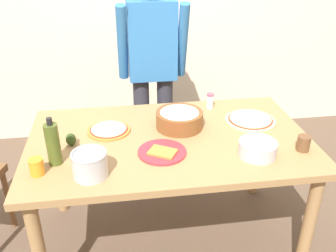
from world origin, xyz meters
The scene contains 14 objects.
ground centered at (0.00, 0.00, 0.00)m, with size 8.00×8.00×0.00m, color brown.
dining_table centered at (0.00, 0.00, 0.67)m, with size 1.60×0.96×0.76m.
person_cook centered at (-0.01, 0.76, 0.94)m, with size 0.49×0.25×1.62m.
pizza_raw_on_board centered at (0.53, 0.13, 0.77)m, with size 0.31×0.31×0.02m.
pizza_cooked_on_tray centered at (-0.34, 0.13, 0.77)m, with size 0.25×0.25×0.02m.
plate_with_slice centered at (-0.06, -0.16, 0.77)m, with size 0.26×0.26×0.02m.
popcorn_bowl centered at (0.08, 0.12, 0.82)m, with size 0.28×0.28×0.11m.
mixing_bowl_steel centered at (0.43, -0.25, 0.80)m, with size 0.20×0.20×0.08m.
olive_oil_bottle centered at (-0.61, -0.17, 0.87)m, with size 0.07×0.07×0.26m.
steel_pot centered at (-0.43, -0.31, 0.83)m, with size 0.17×0.17×0.13m.
cup_orange centered at (-0.69, -0.26, 0.80)m, with size 0.07×0.07×0.09m, color orange.
cup_small_brown centered at (0.69, -0.24, 0.80)m, with size 0.07×0.07×0.09m, color brown.
salt_shaker centered at (0.33, 0.36, 0.81)m, with size 0.04×0.04×0.11m.
avocado centered at (-0.55, 0.00, 0.80)m, with size 0.06×0.06×0.07m, color #2D4219.
Camera 1 is at (-0.28, -1.85, 1.82)m, focal length 40.11 mm.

